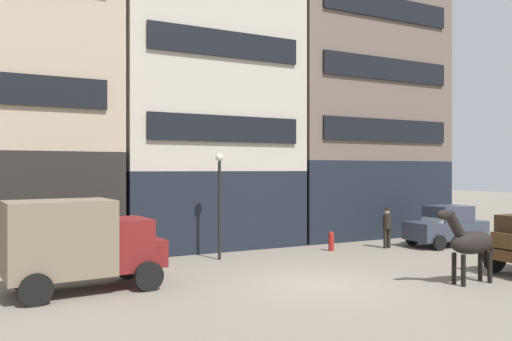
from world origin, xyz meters
TOP-DOWN VIEW (x-y plane):
  - ground_plane at (0.00, 0.00)m, footprint 120.00×120.00m
  - building_center_left at (-0.08, 9.35)m, footprint 8.54×5.82m
  - building_center_right at (8.68, 9.35)m, footprint 9.68×5.82m
  - draft_horse at (4.16, -2.01)m, footprint 2.35×0.68m
  - delivery_truck_near at (-6.50, 2.38)m, footprint 4.48×2.45m
  - sedan_dark at (9.54, 3.72)m, footprint 3.77×2.01m
  - pedestrian_officer at (6.72, 4.49)m, footprint 0.51×0.51m
  - streetlamp_curbside at (-0.98, 5.29)m, footprint 0.32×0.32m
  - fire_hydrant_curbside at (4.08, 5.01)m, footprint 0.24×0.24m

SIDE VIEW (x-z plane):
  - ground_plane at x=0.00m, z-range 0.00..0.00m
  - fire_hydrant_curbside at x=4.08m, z-range 0.01..0.84m
  - sedan_dark at x=9.54m, z-range 0.00..1.83m
  - pedestrian_officer at x=6.72m, z-range 0.08..1.88m
  - draft_horse at x=4.16m, z-range 0.12..2.42m
  - delivery_truck_near at x=-6.50m, z-range 0.11..2.73m
  - streetlamp_curbside at x=-0.98m, z-range 0.61..4.73m
  - building_center_right at x=8.68m, z-range 0.04..13.60m
  - building_center_left at x=-0.08m, z-range 0.05..18.15m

